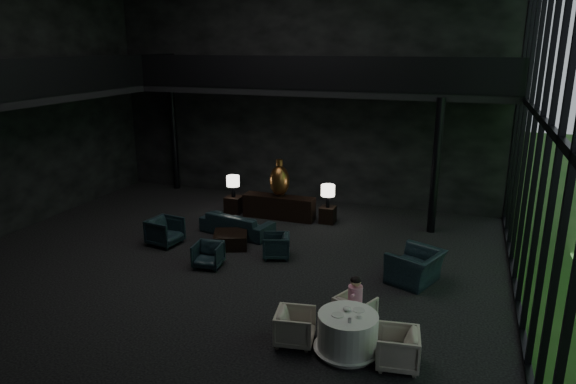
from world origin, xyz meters
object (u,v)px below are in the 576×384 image
(table_lamp_left, at_px, (233,182))
(side_table_right, at_px, (328,215))
(bronze_urn, at_px, (279,180))
(side_table_left, at_px, (234,205))
(dining_chair_north, at_px, (355,311))
(window_armchair, at_px, (416,259))
(lounge_armchair_west, at_px, (165,229))
(table_lamp_right, at_px, (328,191))
(sofa, at_px, (237,219))
(lounge_armchair_south, at_px, (208,255))
(coffee_table, at_px, (231,240))
(dining_table, at_px, (347,335))
(lounge_armchair_east, at_px, (276,246))
(child, at_px, (355,291))
(dining_chair_east, at_px, (397,347))
(console, at_px, (279,207))
(dining_chair_west, at_px, (295,327))

(table_lamp_left, xyz_separation_m, side_table_right, (3.20, 0.14, -0.82))
(bronze_urn, relative_size, side_table_left, 2.09)
(dining_chair_north, bearing_deg, window_armchair, -86.29)
(lounge_armchair_west, bearing_deg, table_lamp_right, -41.56)
(sofa, relative_size, dining_chair_north, 3.82)
(lounge_armchair_south, xyz_separation_m, coffee_table, (-0.06, 1.41, -0.11))
(lounge_armchair_south, distance_m, dining_table, 4.85)
(lounge_armchair_east, distance_m, child, 3.82)
(side_table_right, relative_size, dining_chair_north, 0.84)
(lounge_armchair_west, relative_size, dining_chair_east, 1.28)
(window_armchair, xyz_separation_m, dining_chair_east, (0.07, -3.47, -0.23))
(dining_table, bearing_deg, dining_chair_east, -8.28)
(table_lamp_right, bearing_deg, console, -177.37)
(table_lamp_left, bearing_deg, table_lamp_right, 1.84)
(dining_table, height_order, dining_chair_east, dining_table)
(lounge_armchair_east, relative_size, child, 1.04)
(side_table_right, bearing_deg, console, -176.21)
(window_armchair, height_order, child, window_armchair)
(table_lamp_left, xyz_separation_m, table_lamp_right, (3.20, 0.10, -0.05))
(coffee_table, bearing_deg, side_table_left, 113.57)
(console, distance_m, lounge_armchair_west, 3.89)
(side_table_left, height_order, dining_chair_east, dining_chair_east)
(lounge_armchair_east, bearing_deg, dining_table, 18.77)
(table_lamp_right, height_order, dining_chair_east, table_lamp_right)
(dining_chair_east, distance_m, child, 1.51)
(bronze_urn, xyz_separation_m, dining_chair_north, (3.74, -5.72, -0.94))
(sofa, distance_m, lounge_armchair_east, 2.12)
(console, distance_m, dining_table, 7.65)
(console, relative_size, lounge_armchair_west, 2.56)
(table_lamp_left, bearing_deg, window_armchair, -27.56)
(table_lamp_left, height_order, lounge_armchair_south, table_lamp_left)
(side_table_left, xyz_separation_m, child, (5.34, -5.68, 0.47))
(dining_chair_east, bearing_deg, dining_chair_north, -146.30)
(coffee_table, relative_size, dining_chair_west, 1.34)
(dining_chair_east, xyz_separation_m, child, (-0.99, 1.07, 0.40))
(table_lamp_right, distance_m, child, 6.16)
(side_table_right, distance_m, coffee_table, 3.48)
(bronze_urn, xyz_separation_m, lounge_armchair_east, (1.05, -3.07, -0.93))
(table_lamp_right, relative_size, child, 1.17)
(coffee_table, distance_m, dining_table, 5.75)
(table_lamp_left, bearing_deg, bronze_urn, 3.12)
(coffee_table, bearing_deg, dining_table, -42.66)
(sofa, relative_size, lounge_armchair_west, 2.55)
(coffee_table, bearing_deg, bronze_urn, 81.55)
(lounge_armchair_east, relative_size, window_armchair, 0.48)
(console, xyz_separation_m, table_lamp_left, (-1.60, -0.03, 0.71))
(console, relative_size, dining_chair_east, 3.26)
(table_lamp_right, height_order, lounge_armchair_south, table_lamp_right)
(bronze_urn, xyz_separation_m, sofa, (-0.66, -1.83, -0.79))
(sofa, height_order, lounge_armchair_south, sofa)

